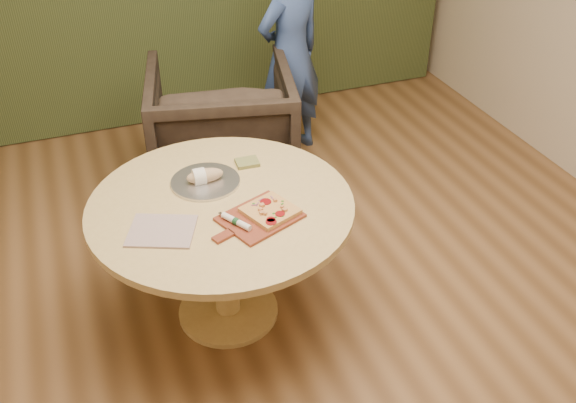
% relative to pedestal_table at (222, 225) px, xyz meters
% --- Properties ---
extents(room_shell, '(5.04, 6.04, 2.84)m').
position_rel_pedestal_table_xyz_m(room_shell, '(0.29, -0.42, 0.79)').
color(room_shell, brown).
rests_on(room_shell, ground).
extents(pedestal_table, '(1.32, 1.32, 0.75)m').
position_rel_pedestal_table_xyz_m(pedestal_table, '(0.00, 0.00, 0.00)').
color(pedestal_table, '#D7B66E').
rests_on(pedestal_table, ground).
extents(pizza_paddle, '(0.47, 0.39, 0.01)m').
position_rel_pedestal_table_xyz_m(pizza_paddle, '(0.13, -0.20, 0.15)').
color(pizza_paddle, brown).
rests_on(pizza_paddle, pedestal_table).
extents(flatbread_pizza, '(0.29, 0.29, 0.04)m').
position_rel_pedestal_table_xyz_m(flatbread_pizza, '(0.19, -0.19, 0.17)').
color(flatbread_pizza, '#DDA756').
rests_on(flatbread_pizza, pizza_paddle).
extents(cutlery_roll, '(0.12, 0.18, 0.03)m').
position_rel_pedestal_table_xyz_m(cutlery_roll, '(0.02, -0.22, 0.17)').
color(cutlery_roll, white).
rests_on(cutlery_roll, pizza_paddle).
extents(newspaper, '(0.37, 0.35, 0.01)m').
position_rel_pedestal_table_xyz_m(newspaper, '(-0.32, -0.13, 0.15)').
color(newspaper, beige).
rests_on(newspaper, pedestal_table).
extents(serving_tray, '(0.36, 0.36, 0.02)m').
position_rel_pedestal_table_xyz_m(serving_tray, '(-0.03, 0.20, 0.15)').
color(serving_tray, silver).
rests_on(serving_tray, pedestal_table).
extents(bread_roll, '(0.19, 0.09, 0.09)m').
position_rel_pedestal_table_xyz_m(bread_roll, '(-0.03, 0.20, 0.18)').
color(bread_roll, tan).
rests_on(bread_roll, serving_tray).
extents(green_packet, '(0.13, 0.11, 0.02)m').
position_rel_pedestal_table_xyz_m(green_packet, '(0.23, 0.30, 0.15)').
color(green_packet, brown).
rests_on(green_packet, pedestal_table).
extents(armchair, '(1.13, 1.08, 0.98)m').
position_rel_pedestal_table_xyz_m(armchair, '(0.35, 1.28, -0.12)').
color(armchair, black).
rests_on(armchair, ground).
extents(person_standing, '(0.67, 0.56, 1.57)m').
position_rel_pedestal_table_xyz_m(person_standing, '(0.97, 1.59, 0.17)').
color(person_standing, navy).
rests_on(person_standing, ground).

